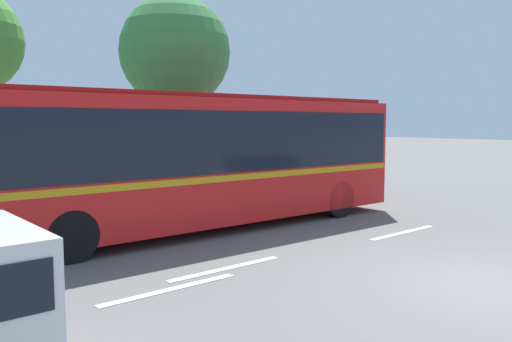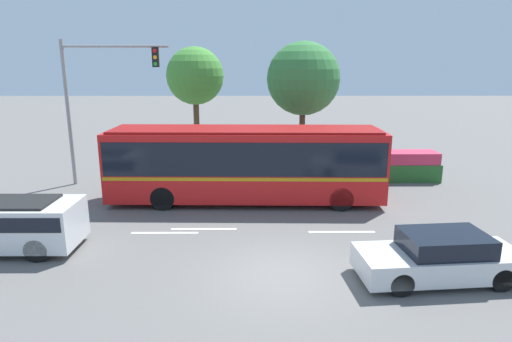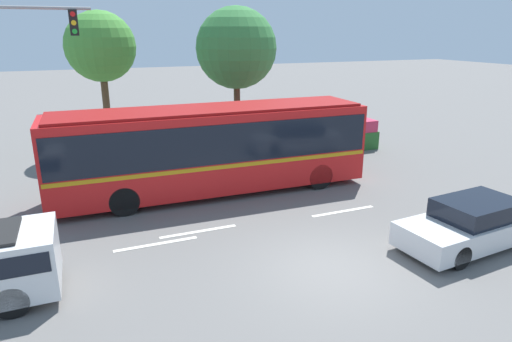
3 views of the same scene
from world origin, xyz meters
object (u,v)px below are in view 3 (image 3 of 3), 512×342
street_tree_left (101,47)px  street_tree_centre (236,48)px  city_bus (212,145)px  sedan_foreground (473,224)px

street_tree_left → street_tree_centre: size_ratio=0.97×
street_tree_centre → city_bus: bearing=-118.2°
sedan_foreground → street_tree_centre: size_ratio=0.66×
city_bus → sedan_foreground: 9.06m
sedan_foreground → street_tree_left: 17.92m
sedan_foreground → street_tree_left: street_tree_left is taller
city_bus → street_tree_left: (-3.10, 7.97, 3.30)m
street_tree_left → street_tree_centre: 6.56m
city_bus → sedan_foreground: bearing=-50.8°
sedan_foreground → street_tree_left: size_ratio=0.68×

